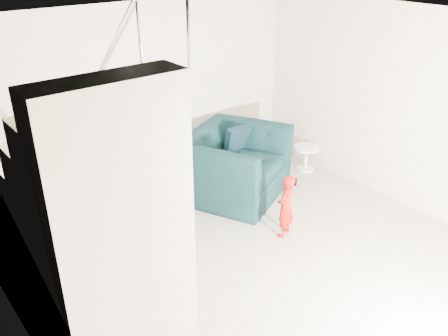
{
  "coord_description": "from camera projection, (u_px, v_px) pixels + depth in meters",
  "views": [
    {
      "loc": [
        -3.16,
        -2.89,
        3.44
      ],
      "look_at": [
        0.15,
        1.2,
        0.85
      ],
      "focal_mm": 38.0,
      "sensor_mm": 36.0,
      "label": 1
    }
  ],
  "objects": [
    {
      "name": "throw",
      "position": [
        202.0,
        169.0,
        6.42
      ],
      "size": [
        0.05,
        0.5,
        0.56
      ],
      "primitive_type": "cube",
      "color": "black",
      "rests_on": "armchair"
    },
    {
      "name": "right_wall",
      "position": [
        423.0,
        115.0,
        6.13
      ],
      "size": [
        0.0,
        5.5,
        5.5
      ],
      "primitive_type": "plane",
      "rotation": [
        1.57,
        0.0,
        -1.57
      ],
      "color": "beige",
      "rests_on": "floor"
    },
    {
      "name": "phone",
      "position": [
        295.0,
        182.0,
        5.79
      ],
      "size": [
        0.03,
        0.05,
        0.1
      ],
      "primitive_type": "cube",
      "rotation": [
        0.0,
        0.0,
        0.31
      ],
      "color": "black",
      "rests_on": "toddler"
    },
    {
      "name": "armchair",
      "position": [
        234.0,
        164.0,
        6.82
      ],
      "size": [
        1.86,
        1.77,
        0.95
      ],
      "primitive_type": "imported",
      "rotation": [
        0.0,
        0.0,
        0.43
      ],
      "color": "black",
      "rests_on": "floor"
    },
    {
      "name": "toddler",
      "position": [
        286.0,
        206.0,
        5.88
      ],
      "size": [
        0.36,
        0.3,
        0.84
      ],
      "primitive_type": "imported",
      "rotation": [
        0.0,
        0.0,
        3.53
      ],
      "color": "#930704",
      "rests_on": "floor"
    },
    {
      "name": "side_table",
      "position": [
        306.0,
        154.0,
        7.63
      ],
      "size": [
        0.4,
        0.4,
        0.4
      ],
      "color": "white",
      "rests_on": "floor"
    },
    {
      "name": "back_wall",
      "position": [
        146.0,
        101.0,
        6.64
      ],
      "size": [
        5.0,
        0.0,
        5.0
      ],
      "primitive_type": "plane",
      "rotation": [
        1.57,
        0.0,
        0.0
      ],
      "color": "beige",
      "rests_on": "floor"
    },
    {
      "name": "cushion",
      "position": [
        238.0,
        139.0,
        7.05
      ],
      "size": [
        0.41,
        0.19,
        0.4
      ],
      "primitive_type": "cube",
      "rotation": [
        0.21,
        0.0,
        0.0
      ],
      "color": "black",
      "rests_on": "armchair"
    },
    {
      "name": "ceiling",
      "position": [
        297.0,
        30.0,
        4.13
      ],
      "size": [
        5.5,
        5.5,
        0.0
      ],
      "primitive_type": "plane",
      "rotation": [
        3.14,
        0.0,
        0.0
      ],
      "color": "silver",
      "rests_on": "back_wall"
    },
    {
      "name": "left_wall",
      "position": [
        38.0,
        268.0,
        3.31
      ],
      "size": [
        0.0,
        5.5,
        5.5
      ],
      "primitive_type": "plane",
      "rotation": [
        1.57,
        0.0,
        1.57
      ],
      "color": "beige",
      "rests_on": "floor"
    },
    {
      "name": "floor",
      "position": [
        281.0,
        276.0,
        5.32
      ],
      "size": [
        5.5,
        5.5,
        0.0
      ],
      "primitive_type": "plane",
      "color": "gray",
      "rests_on": "ground"
    },
    {
      "name": "staircase",
      "position": [
        80.0,
        251.0,
        4.16
      ],
      "size": [
        1.02,
        3.03,
        3.62
      ],
      "color": "#ADA089",
      "rests_on": "floor"
    }
  ]
}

